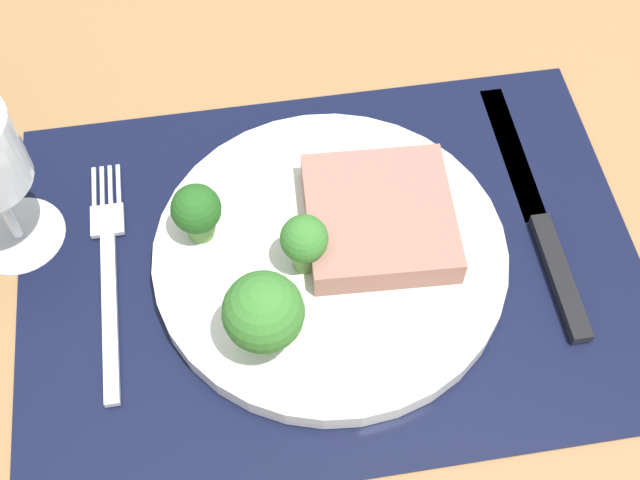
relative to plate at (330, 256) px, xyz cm
name	(u,v)px	position (x,y,z in cm)	size (l,w,h in cm)	color
ground_plane	(330,274)	(0.00, 0.00, -2.60)	(140.00, 110.00, 3.00)	#996D42
placemat	(330,263)	(0.00, 0.00, -0.95)	(43.66, 31.09, 0.30)	black
plate	(330,256)	(0.00, 0.00, 0.00)	(24.63, 24.63, 1.60)	silver
steak	(379,218)	(3.67, 1.36, 1.93)	(10.06, 10.31, 2.27)	#9E6B5B
broccoli_near_fork	(197,211)	(-8.69, 2.75, 3.56)	(3.44, 3.44, 4.73)	#5B8942
broccoli_front_edge	(304,241)	(-1.90, -0.86, 3.72)	(3.21, 3.21, 4.84)	#5B8942
broccoli_near_steak	(263,313)	(-5.18, -6.35, 5.00)	(5.09, 5.09, 6.83)	#5B8942
fork	(109,272)	(-15.44, 1.42, -0.55)	(2.40, 19.20, 0.50)	silver
knife	(541,224)	(15.55, 0.53, -0.50)	(1.80, 23.00, 0.80)	black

